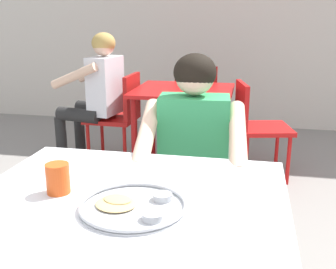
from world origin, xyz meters
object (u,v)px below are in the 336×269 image
object	(u,v)px
table_background_red	(184,100)
chair_red_far	(196,100)
chair_red_left	(120,113)
thali_tray	(134,206)
table_foreground	(127,220)
drinking_cup	(58,177)
diner_foreground	(192,154)
chair_foreground	(195,176)
chair_red_right	(255,123)
patron_background	(96,88)

from	to	relation	value
table_background_red	chair_red_far	size ratio (longest dim) A/B	0.95
chair_red_left	chair_red_far	size ratio (longest dim) A/B	0.97
thali_tray	chair_red_far	size ratio (longest dim) A/B	0.39
table_foreground	chair_red_far	world-z (taller)	chair_red_far
drinking_cup	diner_foreground	bearing A→B (deg)	61.70
diner_foreground	chair_red_left	size ratio (longest dim) A/B	1.39
table_foreground	diner_foreground	size ratio (longest dim) A/B	0.89
table_background_red	chair_red_left	xyz separation A→B (m)	(-0.59, 0.05, -0.15)
drinking_cup	chair_red_left	distance (m)	2.35
chair_foreground	chair_red_right	size ratio (longest dim) A/B	1.04
table_background_red	chair_foreground	bearing A→B (deg)	-77.84
chair_red_right	patron_background	distance (m)	1.42
diner_foreground	table_background_red	world-z (taller)	diner_foreground
chair_red_left	chair_red_right	world-z (taller)	chair_red_left
chair_red_far	diner_foreground	bearing A→B (deg)	-82.74
table_foreground	diner_foreground	distance (m)	0.67
drinking_cup	diner_foreground	xyz separation A→B (m)	(0.36, 0.67, -0.12)
table_background_red	chair_red_right	distance (m)	0.63
chair_foreground	chair_red_left	size ratio (longest dim) A/B	1.01
chair_red_far	thali_tray	bearing A→B (deg)	-86.00
patron_background	thali_tray	bearing A→B (deg)	-66.18
drinking_cup	table_background_red	world-z (taller)	drinking_cup
chair_foreground	thali_tray	bearing A→B (deg)	-93.75
table_foreground	chair_red_left	distance (m)	2.40
chair_foreground	diner_foreground	world-z (taller)	diner_foreground
thali_tray	drinking_cup	xyz separation A→B (m)	(-0.28, 0.07, 0.04)
thali_tray	patron_background	distance (m)	2.52
thali_tray	chair_foreground	bearing A→B (deg)	86.25
drinking_cup	chair_red_far	distance (m)	2.90
thali_tray	chair_red_right	world-z (taller)	chair_red_right
table_foreground	chair_red_right	xyz separation A→B (m)	(0.43, 2.18, -0.20)
diner_foreground	chair_red_right	bearing A→B (deg)	78.56
chair_foreground	table_background_red	distance (m)	1.37
drinking_cup	table_background_red	xyz separation A→B (m)	(0.06, 2.22, -0.17)
drinking_cup	patron_background	bearing A→B (deg)	108.17
chair_red_left	chair_red_right	bearing A→B (deg)	-4.04
drinking_cup	chair_foreground	bearing A→B (deg)	68.78
thali_tray	table_background_red	size ratio (longest dim) A/B	0.41
drinking_cup	chair_foreground	distance (m)	1.00
chair_foreground	patron_background	xyz separation A→B (m)	(-1.08, 1.35, 0.22)
chair_red_right	chair_red_far	distance (m)	0.92
chair_red_far	patron_background	world-z (taller)	patron_background
chair_foreground	chair_red_right	xyz separation A→B (m)	(0.32, 1.30, -0.01)
chair_foreground	chair_red_far	distance (m)	2.02
table_background_red	chair_red_left	size ratio (longest dim) A/B	0.98
table_foreground	patron_background	bearing A→B (deg)	113.48
chair_foreground	chair_red_right	distance (m)	1.34
table_background_red	thali_tray	bearing A→B (deg)	-84.38
chair_red_right	chair_foreground	bearing A→B (deg)	-103.91
chair_red_left	chair_red_far	bearing A→B (deg)	45.45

